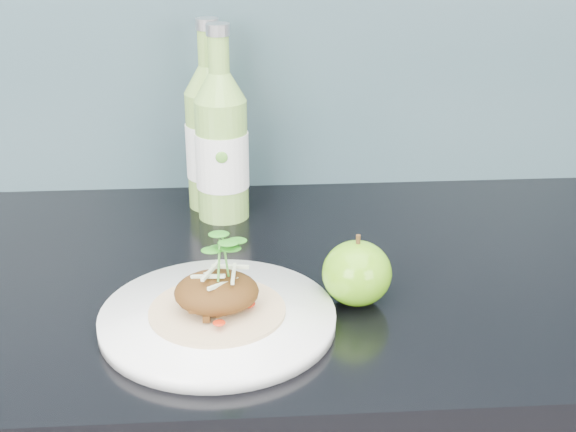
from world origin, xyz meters
name	(u,v)px	position (x,y,z in m)	size (l,w,h in m)	color
dinner_plate	(218,319)	(-0.05, 1.56, 0.91)	(0.29, 0.29, 0.02)	white
pork_taco	(217,289)	(-0.05, 1.56, 0.94)	(0.15, 0.15, 0.10)	tan
green_apple	(357,273)	(0.10, 1.60, 0.94)	(0.09, 0.09, 0.08)	#338A0F
cider_bottle_left	(211,138)	(-0.06, 1.91, 1.00)	(0.08, 0.08, 0.27)	#7FAF48
cider_bottle_right	(222,147)	(-0.05, 1.86, 1.00)	(0.08, 0.08, 0.27)	#7DB149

